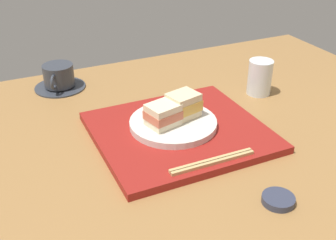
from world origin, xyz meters
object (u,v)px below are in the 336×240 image
sandwich_far (183,105)px  drinking_glass (260,77)px  sandwich_near (163,115)px  coffee_cup (59,78)px  sandwich_plate (173,123)px  small_sauce_dish (278,200)px  chopsticks_pair (211,162)px

sandwich_far → drinking_glass: size_ratio=0.87×
sandwich_far → sandwich_near: bearing=-163.7°
drinking_glass → sandwich_near: bearing=-163.2°
coffee_cup → drinking_glass: bearing=-28.5°
sandwich_near → sandwich_plate: bearing=16.3°
sandwich_near → sandwich_far: bearing=16.3°
sandwich_plate → coffee_cup: (-18.17, 35.27, 0.55)cm
sandwich_plate → small_sauce_dish: size_ratio=3.34×
sandwich_near → drinking_glass: drinking_glass is taller
sandwich_near → chopsticks_pair: bearing=-77.3°
sandwich_far → small_sauce_dish: (3.68, -30.59, -5.41)cm
chopsticks_pair → coffee_cup: size_ratio=1.31×
sandwich_far → drinking_glass: (27.12, 8.26, -1.37)cm
coffee_cup → sandwich_near: bearing=-67.1°
sandwich_near → small_sauce_dish: (9.46, -28.90, -5.08)cm
sandwich_far → drinking_glass: 28.38cm
sandwich_near → chopsticks_pair: (3.47, -15.44, -3.67)cm
sandwich_plate → drinking_glass: 31.44cm
sandwich_near → chopsticks_pair: size_ratio=0.43×
small_sauce_dish → chopsticks_pair: bearing=114.0°
sandwich_near → sandwich_far: sandwich_far is taller
coffee_cup → chopsticks_pair: bearing=-70.0°
sandwich_near → drinking_glass: (32.90, 9.95, -1.04)cm
drinking_glass → small_sauce_dish: (-23.43, -38.85, -4.04)cm
chopsticks_pair → small_sauce_dish: bearing=-66.0°
chopsticks_pair → sandwich_far: bearing=82.3°
sandwich_plate → small_sauce_dish: 30.52cm
sandwich_far → small_sauce_dish: bearing=-83.1°
sandwich_far → chopsticks_pair: 17.75cm
sandwich_plate → chopsticks_pair: sandwich_plate is taller
small_sauce_dish → coffee_cup: bearing=110.8°
sandwich_far → small_sauce_dish: sandwich_far is taller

